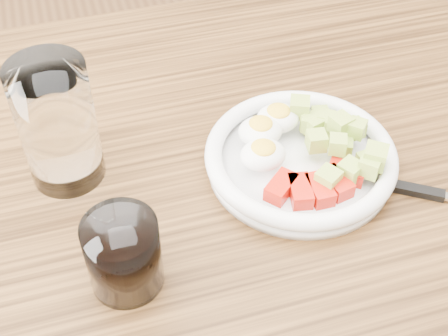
# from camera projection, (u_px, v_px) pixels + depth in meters

# --- Properties ---
(dining_table) EXTENTS (1.50, 0.90, 0.77)m
(dining_table) POSITION_uv_depth(u_px,v_px,m) (233.00, 238.00, 0.85)
(dining_table) COLOR brown
(dining_table) RESTS_ON ground
(bowl) EXTENTS (0.24, 0.24, 0.06)m
(bowl) POSITION_uv_depth(u_px,v_px,m) (300.00, 155.00, 0.79)
(bowl) COLOR white
(bowl) RESTS_ON dining_table
(fork) EXTENTS (0.20, 0.13, 0.01)m
(fork) POSITION_uv_depth(u_px,v_px,m) (425.00, 192.00, 0.77)
(fork) COLOR black
(fork) RESTS_ON dining_table
(water_glass) EXTENTS (0.09, 0.09, 0.17)m
(water_glass) POSITION_uv_depth(u_px,v_px,m) (57.00, 124.00, 0.74)
(water_glass) COLOR white
(water_glass) RESTS_ON dining_table
(coffee_glass) EXTENTS (0.08, 0.08, 0.09)m
(coffee_glass) POSITION_uv_depth(u_px,v_px,m) (124.00, 255.00, 0.66)
(coffee_glass) COLOR white
(coffee_glass) RESTS_ON dining_table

